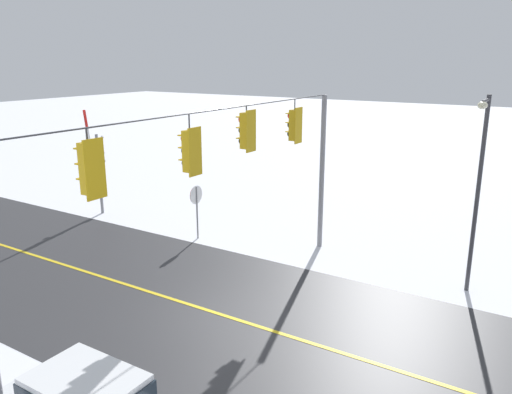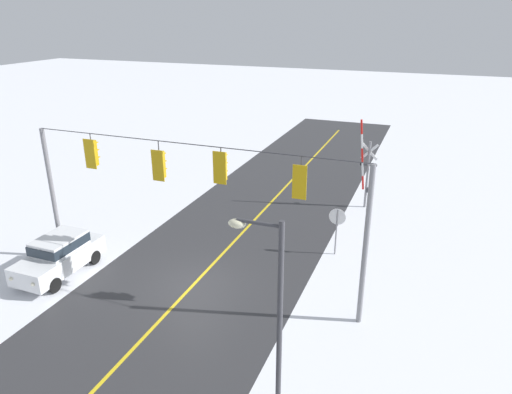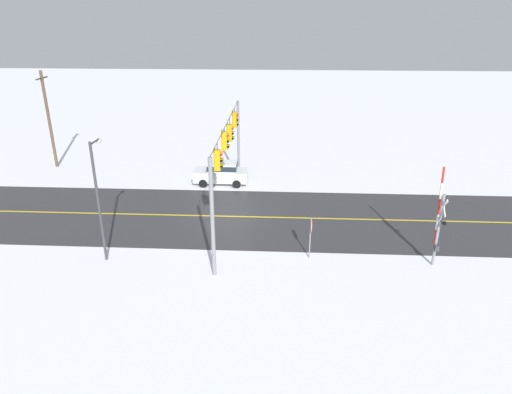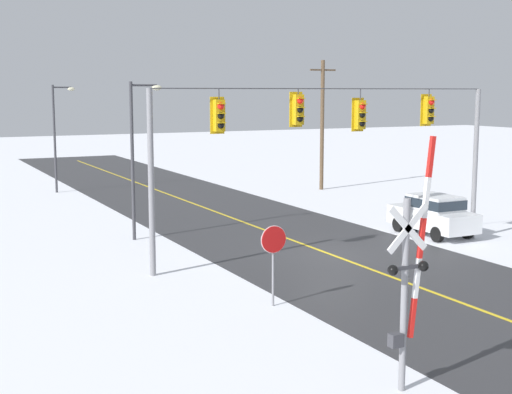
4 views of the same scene
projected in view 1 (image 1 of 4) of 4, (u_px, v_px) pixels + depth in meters
The scene contains 7 objects.
ground_plane at pixel (221, 315), 15.51m from camera, with size 160.00×160.00×0.00m, color white.
road_asphalt at pixel (420, 378), 12.44m from camera, with size 9.00×80.00×0.01m, color #303033.
lane_centre_line at pixel (420, 378), 12.44m from camera, with size 0.14×72.00×0.01m, color gold.
signal_span at pixel (219, 173), 14.40m from camera, with size 14.20×0.47×6.22m.
stop_sign at pixel (196, 200), 21.69m from camera, with size 0.80×0.09×2.35m.
railroad_crossing at pixel (98, 168), 25.09m from camera, with size 1.14×0.31×5.22m.
streetlamp_near at pixel (479, 178), 15.98m from camera, with size 1.39×0.28×6.50m.
Camera 1 is at (11.33, 8.34, 7.55)m, focal length 35.72 mm.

